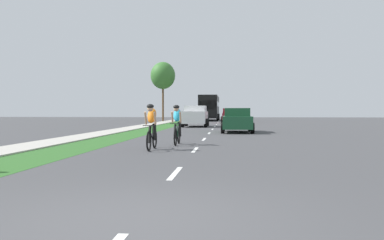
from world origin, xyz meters
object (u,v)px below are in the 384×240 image
object	(u,v)px
bus_black	(210,107)
pickup_maroon	(231,116)
sedan_dark_green	(237,120)
cyclist_trailing	(177,124)
suv_white	(196,116)
street_tree_far	(163,76)
cyclist_lead	(152,126)

from	to	relation	value
bus_black	pickup_maroon	bearing A→B (deg)	-76.11
sedan_dark_green	pickup_maroon	xyz separation A→B (m)	(-0.22, 19.76, 0.06)
cyclist_trailing	sedan_dark_green	world-z (taller)	cyclist_trailing
cyclist_trailing	pickup_maroon	world-z (taller)	pickup_maroon
sedan_dark_green	suv_white	size ratio (longest dim) A/B	0.91
cyclist_trailing	street_tree_far	distance (m)	35.46
sedan_dark_green	suv_white	distance (m)	9.25
cyclist_lead	cyclist_trailing	xyz separation A→B (m)	(0.61, 2.10, 0.00)
cyclist_lead	suv_white	world-z (taller)	suv_white
suv_white	street_tree_far	world-z (taller)	street_tree_far
sedan_dark_green	suv_white	bearing A→B (deg)	111.17
suv_white	bus_black	bearing A→B (deg)	89.76
sedan_dark_green	pickup_maroon	distance (m)	19.76
suv_white	bus_black	distance (m)	23.36
cyclist_lead	street_tree_far	bearing A→B (deg)	98.91
sedan_dark_green	pickup_maroon	bearing A→B (deg)	90.65
suv_white	pickup_maroon	world-z (taller)	suv_white
cyclist_lead	street_tree_far	size ratio (longest dim) A/B	0.22
cyclist_lead	suv_white	bearing A→B (deg)	90.43
suv_white	street_tree_far	size ratio (longest dim) A/B	0.61
suv_white	pickup_maroon	size ratio (longest dim) A/B	0.92
suv_white	pickup_maroon	distance (m)	11.57
pickup_maroon	cyclist_lead	bearing A→B (deg)	-95.41
pickup_maroon	street_tree_far	world-z (taller)	street_tree_far
cyclist_trailing	suv_white	xyz separation A→B (m)	(-0.76, 18.04, 0.14)
cyclist_trailing	bus_black	xyz separation A→B (m)	(-0.66, 41.38, 1.17)
pickup_maroon	street_tree_far	xyz separation A→B (m)	(-8.70, 5.34, 5.05)
cyclist_trailing	pickup_maroon	bearing A→B (deg)	85.39
suv_white	cyclist_trailing	bearing A→B (deg)	-87.59
suv_white	street_tree_far	bearing A→B (deg)	108.74
cyclist_trailing	suv_white	distance (m)	18.06
cyclist_lead	sedan_dark_green	world-z (taller)	cyclist_lead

